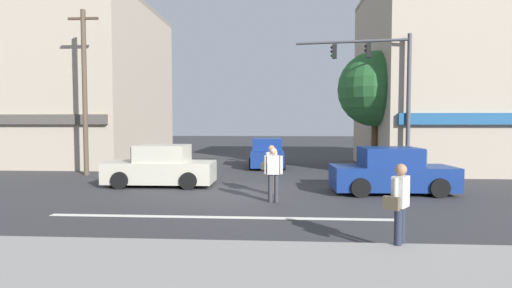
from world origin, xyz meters
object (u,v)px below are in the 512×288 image
(traffic_light_mast, at_px, (385,82))
(pedestrian_far_side, at_px, (273,171))
(utility_pole_near_left, at_px, (85,90))
(sedan_parked_curbside, at_px, (161,167))
(pedestrian_foreground_with_bag, at_px, (400,202))
(street_tree, at_px, (375,89))
(sedan_approaching_near, at_px, (267,154))
(pedestrian_mid_crossing, at_px, (271,166))
(sedan_crossing_rightbound, at_px, (392,173))

(traffic_light_mast, height_order, pedestrian_far_side, traffic_light_mast)
(utility_pole_near_left, xyz_separation_m, sedan_parked_curbside, (4.40, -2.84, -3.22))
(utility_pole_near_left, relative_size, pedestrian_far_side, 4.53)
(traffic_light_mast, xyz_separation_m, pedestrian_foreground_with_bag, (-2.24, -10.06, -3.22))
(street_tree, height_order, sedan_parked_curbside, street_tree)
(sedan_parked_curbside, distance_m, sedan_approaching_near, 7.82)
(pedestrian_mid_crossing, bearing_deg, utility_pole_near_left, 153.06)
(pedestrian_mid_crossing, bearing_deg, sedan_crossing_rightbound, 6.75)
(sedan_crossing_rightbound, relative_size, pedestrian_mid_crossing, 2.49)
(sedan_approaching_near, height_order, pedestrian_far_side, pedestrian_far_side)
(utility_pole_near_left, distance_m, pedestrian_mid_crossing, 10.18)
(pedestrian_foreground_with_bag, bearing_deg, utility_pole_near_left, 137.23)
(sedan_approaching_near, bearing_deg, utility_pole_near_left, -154.29)
(utility_pole_near_left, relative_size, traffic_light_mast, 1.22)
(sedan_approaching_near, relative_size, pedestrian_far_side, 2.50)
(traffic_light_mast, bearing_deg, sedan_parked_curbside, -164.43)
(utility_pole_near_left, xyz_separation_m, sedan_crossing_rightbound, (12.82, -3.92, -3.22))
(utility_pole_near_left, xyz_separation_m, pedestrian_far_side, (8.78, -5.78, -2.98))
(sedan_crossing_rightbound, height_order, sedan_approaching_near, same)
(pedestrian_far_side, bearing_deg, utility_pole_near_left, 146.64)
(street_tree, xyz_separation_m, sedan_crossing_rightbound, (-0.81, -6.10, -3.37))
(pedestrian_foreground_with_bag, height_order, pedestrian_mid_crossing, same)
(utility_pole_near_left, height_order, sedan_parked_curbside, utility_pole_near_left)
(street_tree, bearing_deg, sedan_parked_curbside, -151.50)
(pedestrian_foreground_with_bag, bearing_deg, traffic_light_mast, 77.44)
(traffic_light_mast, relative_size, sedan_parked_curbside, 1.51)
(pedestrian_far_side, bearing_deg, traffic_light_mast, 49.45)
(street_tree, distance_m, traffic_light_mast, 2.50)
(sedan_crossing_rightbound, relative_size, pedestrian_foreground_with_bag, 2.49)
(utility_pole_near_left, distance_m, traffic_light_mast, 13.47)
(street_tree, bearing_deg, sedan_approaching_near, 161.57)
(pedestrian_mid_crossing, bearing_deg, traffic_light_mast, 40.60)
(traffic_light_mast, xyz_separation_m, pedestrian_mid_crossing, (-4.78, -4.10, -3.22))
(sedan_parked_curbside, bearing_deg, traffic_light_mast, 15.57)
(street_tree, bearing_deg, traffic_light_mast, -93.98)
(street_tree, height_order, sedan_approaching_near, street_tree)
(street_tree, relative_size, sedan_parked_curbside, 1.44)
(utility_pole_near_left, bearing_deg, sedan_parked_curbside, -32.86)
(traffic_light_mast, height_order, sedan_approaching_near, traffic_light_mast)
(sedan_parked_curbside, xyz_separation_m, sedan_crossing_rightbound, (8.43, -1.08, 0.00))
(street_tree, bearing_deg, sedan_crossing_rightbound, -97.57)
(utility_pole_near_left, xyz_separation_m, pedestrian_foreground_with_bag, (11.22, -10.38, -2.98))
(pedestrian_foreground_with_bag, bearing_deg, sedan_crossing_rightbound, 76.04)
(traffic_light_mast, relative_size, pedestrian_mid_crossing, 3.71)
(utility_pole_near_left, bearing_deg, sedan_crossing_rightbound, -17.00)
(street_tree, relative_size, pedestrian_mid_crossing, 3.56)
(sedan_crossing_rightbound, bearing_deg, street_tree, 82.43)
(sedan_approaching_near, height_order, pedestrian_foreground_with_bag, pedestrian_foreground_with_bag)
(sedan_parked_curbside, distance_m, sedan_crossing_rightbound, 8.50)
(traffic_light_mast, relative_size, sedan_crossing_rightbound, 1.49)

